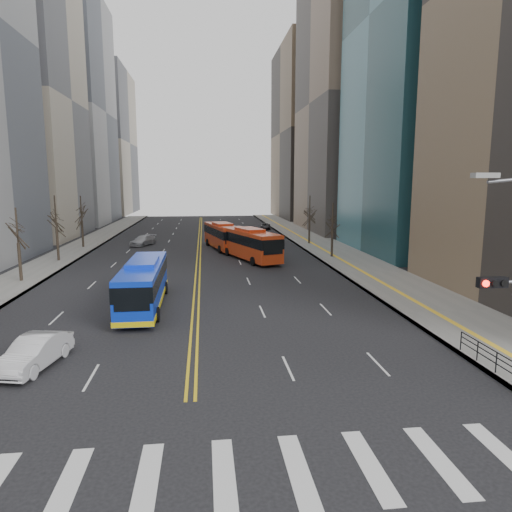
{
  "coord_description": "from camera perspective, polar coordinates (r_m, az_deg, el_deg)",
  "views": [
    {
      "loc": [
        0.7,
        -12.98,
        9.09
      ],
      "look_at": [
        3.89,
        14.81,
        4.51
      ],
      "focal_mm": 32.0,
      "sensor_mm": 36.0,
      "label": 1
    }
  ],
  "objects": [
    {
      "name": "red_bus_near",
      "position": [
        53.39,
        -0.79,
        1.73
      ],
      "size": [
        6.44,
        12.07,
        3.73
      ],
      "color": "red",
      "rests_on": "ground"
    },
    {
      "name": "red_bus_far",
      "position": [
        62.23,
        -4.21,
        2.71
      ],
      "size": [
        4.9,
        11.61,
        3.59
      ],
      "color": "red",
      "rests_on": "ground"
    },
    {
      "name": "car_dark_far",
      "position": [
        88.09,
        1.19,
        3.73
      ],
      "size": [
        2.39,
        4.3,
        1.14
      ],
      "primitive_type": "imported",
      "rotation": [
        0.0,
        0.0,
        -0.13
      ],
      "color": "black",
      "rests_on": "ground"
    },
    {
      "name": "sidewalk_right",
      "position": [
        61.03,
        9.51,
        0.66
      ],
      "size": [
        7.0,
        130.0,
        0.15
      ],
      "primitive_type": "cube",
      "color": "gray",
      "rests_on": "ground"
    },
    {
      "name": "ground",
      "position": [
        15.86,
        -8.76,
        -25.79
      ],
      "size": [
        220.0,
        220.0,
        0.0
      ],
      "primitive_type": "plane",
      "color": "black"
    },
    {
      "name": "sidewalk_left",
      "position": [
        61.15,
        -22.8,
        0.08
      ],
      "size": [
        5.0,
        130.0,
        0.15
      ],
      "primitive_type": "cube",
      "color": "gray",
      "rests_on": "ground"
    },
    {
      "name": "pedestrian_railing",
      "position": [
        24.77,
        27.86,
        -11.32
      ],
      "size": [
        0.06,
        6.06,
        1.02
      ],
      "color": "black",
      "rests_on": "sidewalk_right"
    },
    {
      "name": "car_dark_mid",
      "position": [
        57.9,
        1.34,
        0.98
      ],
      "size": [
        3.07,
        4.64,
        1.47
      ],
      "primitive_type": "imported",
      "rotation": [
        0.0,
        0.0,
        0.34
      ],
      "color": "black",
      "rests_on": "ground"
    },
    {
      "name": "crosswalk",
      "position": [
        15.86,
        -8.76,
        -25.77
      ],
      "size": [
        26.7,
        4.0,
        0.01
      ],
      "color": "silver",
      "rests_on": "ground"
    },
    {
      "name": "street_trees",
      "position": [
        48.36,
        -15.93,
        3.93
      ],
      "size": [
        35.2,
        47.2,
        7.6
      ],
      "color": "black",
      "rests_on": "ground"
    },
    {
      "name": "car_silver",
      "position": [
        67.64,
        -13.95,
        1.89
      ],
      "size": [
        3.83,
        5.3,
        1.43
      ],
      "primitive_type": "imported",
      "rotation": [
        0.0,
        0.0,
        -0.42
      ],
      "color": "#AAAAB0",
      "rests_on": "ground"
    },
    {
      "name": "car_white",
      "position": [
        25.39,
        -25.94,
        -10.78
      ],
      "size": [
        2.66,
        4.99,
        1.56
      ],
      "primitive_type": "imported",
      "rotation": [
        0.0,
        0.0,
        -0.22
      ],
      "color": "silver",
      "rests_on": "ground"
    },
    {
      "name": "office_towers",
      "position": [
        82.83,
        -7.26,
        19.53
      ],
      "size": [
        83.0,
        134.0,
        58.0
      ],
      "color": "gray",
      "rests_on": "ground"
    },
    {
      "name": "blue_bus",
      "position": [
        34.21,
        -13.87,
        -3.23
      ],
      "size": [
        2.87,
        12.03,
        3.5
      ],
      "color": "#0E34D4",
      "rests_on": "ground"
    },
    {
      "name": "centerline",
      "position": [
        68.59,
        -7.08,
        1.6
      ],
      "size": [
        0.55,
        100.0,
        0.01
      ],
      "color": "gold",
      "rests_on": "ground"
    }
  ]
}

